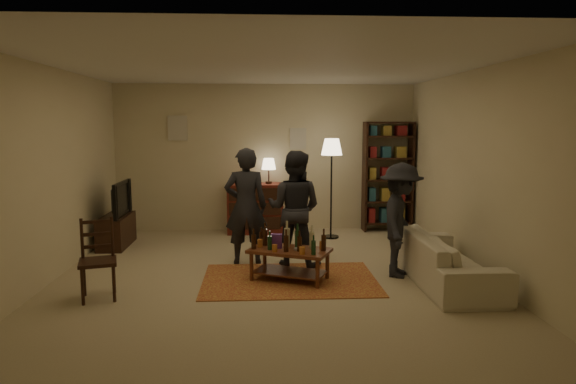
{
  "coord_description": "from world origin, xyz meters",
  "views": [
    {
      "loc": [
        -0.13,
        -6.52,
        1.99
      ],
      "look_at": [
        0.25,
        0.1,
        1.1
      ],
      "focal_mm": 32.0,
      "sensor_mm": 36.0,
      "label": 1
    }
  ],
  "objects": [
    {
      "name": "bookshelf",
      "position": [
        2.25,
        2.78,
        1.03
      ],
      "size": [
        0.9,
        0.34,
        2.02
      ],
      "color": "#321D10",
      "rests_on": "ground"
    },
    {
      "name": "floor",
      "position": [
        0.0,
        0.0,
        0.0
      ],
      "size": [
        6.0,
        6.0,
        0.0
      ],
      "primitive_type": "plane",
      "color": "#C6B793",
      "rests_on": "ground"
    },
    {
      "name": "tv_stand",
      "position": [
        -2.44,
        1.8,
        0.38
      ],
      "size": [
        0.4,
        1.0,
        1.06
      ],
      "color": "#321D10",
      "rests_on": "ground"
    },
    {
      "name": "person_right",
      "position": [
        0.36,
        0.5,
        0.81
      ],
      "size": [
        0.95,
        0.85,
        1.62
      ],
      "primitive_type": "imported",
      "rotation": [
        0.0,
        0.0,
        2.77
      ],
      "color": "#292931",
      "rests_on": "ground"
    },
    {
      "name": "person_by_sofa",
      "position": [
        1.7,
        -0.08,
        0.74
      ],
      "size": [
        0.87,
        1.1,
        1.49
      ],
      "primitive_type": "imported",
      "rotation": [
        0.0,
        0.0,
        1.19
      ],
      "color": "#222329",
      "rests_on": "ground"
    },
    {
      "name": "person_left",
      "position": [
        -0.32,
        0.65,
        0.83
      ],
      "size": [
        0.62,
        0.42,
        1.65
      ],
      "primitive_type": "imported",
      "rotation": [
        0.0,
        0.0,
        3.18
      ],
      "color": "#222329",
      "rests_on": "ground"
    },
    {
      "name": "dining_chair",
      "position": [
        -1.97,
        -0.72,
        0.49
      ],
      "size": [
        0.5,
        0.5,
        0.93
      ],
      "rotation": [
        0.0,
        0.0,
        0.27
      ],
      "color": "#321D10",
      "rests_on": "ground"
    },
    {
      "name": "room_shell",
      "position": [
        -0.65,
        2.98,
        1.81
      ],
      "size": [
        6.0,
        6.0,
        6.0
      ],
      "color": "beige",
      "rests_on": "ground"
    },
    {
      "name": "dresser",
      "position": [
        -0.19,
        2.71,
        0.48
      ],
      "size": [
        1.0,
        0.5,
        1.36
      ],
      "color": "maroon",
      "rests_on": "ground"
    },
    {
      "name": "coffee_table",
      "position": [
        0.25,
        -0.19,
        0.38
      ],
      "size": [
        1.13,
        0.9,
        0.75
      ],
      "rotation": [
        0.0,
        0.0,
        -0.42
      ],
      "color": "brown",
      "rests_on": "ground"
    },
    {
      "name": "rug",
      "position": [
        0.25,
        -0.2,
        0.01
      ],
      "size": [
        2.2,
        1.5,
        0.01
      ],
      "primitive_type": "cube",
      "color": "maroon",
      "rests_on": "ground"
    },
    {
      "name": "sofa",
      "position": [
        2.2,
        -0.4,
        0.3
      ],
      "size": [
        0.81,
        2.08,
        0.61
      ],
      "primitive_type": "imported",
      "rotation": [
        0.0,
        0.0,
        1.57
      ],
      "color": "beige",
      "rests_on": "ground"
    },
    {
      "name": "floor_lamp",
      "position": [
        1.12,
        2.21,
        1.47
      ],
      "size": [
        0.36,
        0.36,
        1.73
      ],
      "color": "black",
      "rests_on": "ground"
    }
  ]
}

